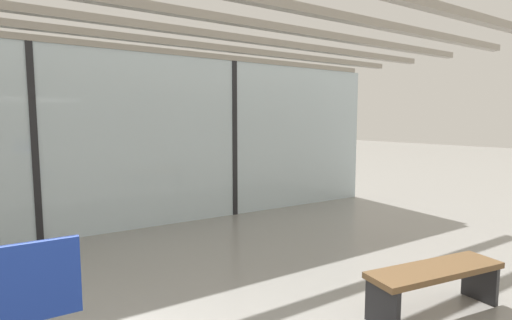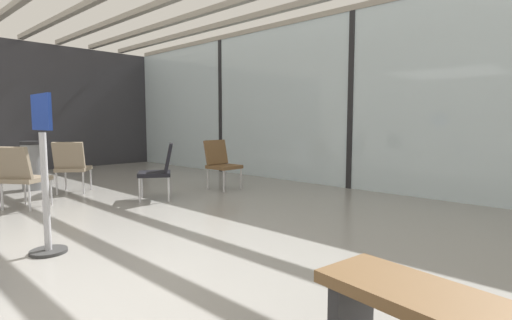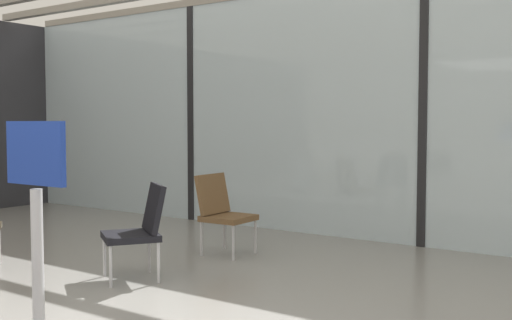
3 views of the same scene
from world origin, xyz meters
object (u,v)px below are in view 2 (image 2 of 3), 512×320
Objects in this scene: lounge_chair_0 at (72,164)px; lounge_chair_3 at (160,168)px; lounge_chair_1 at (221,161)px; info_sign at (45,180)px; lounge_chair_2 at (21,173)px; trash_bin at (33,165)px.

lounge_chair_0 is 1.00× the size of lounge_chair_3.
lounge_chair_1 is 3.70m from info_sign.
trash_bin is at bearing -55.23° from lounge_chair_2.
lounge_chair_3 is 1.01× the size of trash_bin.
lounge_chair_0 is at bearing -86.31° from lounge_chair_2.
lounge_chair_2 reaches higher than trash_bin.
lounge_chair_3 is at bearing -178.74° from lounge_chair_1.
lounge_chair_0 is 0.60× the size of info_sign.
lounge_chair_2 is at bearing -21.01° from trash_bin.
trash_bin is (-1.60, 0.61, -0.06)m from lounge_chair_2.
lounge_chair_1 and lounge_chair_3 have the same top height.
lounge_chair_3 is 2.62m from trash_bin.
lounge_chair_0 and lounge_chair_1 have the same top height.
info_sign is (2.94, -1.35, 0.18)m from lounge_chair_0.
lounge_chair_2 is 0.60× the size of info_sign.
info_sign is (3.80, -1.01, 0.25)m from trash_bin.
lounge_chair_1 is at bearing 127.04° from lounge_chair_3.
trash_bin is at bearing 133.86° from lounge_chair_1.
info_sign reaches higher than lounge_chair_0.
lounge_chair_3 is (0.07, -1.29, 0.00)m from lounge_chair_1.
lounge_chair_3 is at bearing 154.55° from lounge_chair_0.
lounge_chair_3 is 2.53m from info_sign.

